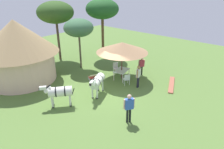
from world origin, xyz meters
TOP-DOWN VIEW (x-y plane):
  - ground_plane at (0.00, 0.00)m, footprint 36.00×36.00m
  - thatched_hut at (-2.85, 6.37)m, footprint 6.03×6.03m
  - shade_umbrella at (2.47, 0.55)m, footprint 3.99×3.99m
  - patio_dining_table at (2.47, 0.55)m, footprint 1.53×1.18m
  - patio_chair_west_end at (3.04, 1.63)m, footprint 0.59×0.58m
  - patio_chair_east_end at (1.80, -0.47)m, footprint 0.60×0.59m
  - guest_beside_umbrella at (2.07, -1.31)m, footprint 0.60×0.33m
  - guest_behind_table at (4.04, -0.29)m, footprint 0.50×0.39m
  - standing_watcher at (-1.75, -3.27)m, footprint 0.53×0.45m
  - striped_lounge_chair at (0.71, 2.12)m, footprint 0.84×0.96m
  - zebra_nearest_camera at (-0.70, 0.17)m, footprint 2.02×1.16m
  - zebra_by_umbrella at (-3.21, 0.96)m, footprint 1.73×1.51m
  - acacia_tree_left_background at (1.88, 4.81)m, footprint 2.54×2.54m
  - acacia_tree_behind_hut at (1.99, 8.11)m, footprint 3.41×3.41m
  - acacia_tree_far_lawn at (5.52, 5.44)m, footprint 3.22×3.22m
  - brick_patio_kerb at (4.04, -3.07)m, footprint 2.72×1.42m

SIDE VIEW (x-z plane):
  - ground_plane at x=0.00m, z-range 0.00..0.00m
  - brick_patio_kerb at x=4.04m, z-range 0.00..0.08m
  - striped_lounge_chair at x=0.71m, z-range -0.06..0.57m
  - patio_chair_west_end at x=3.04m, z-range 0.07..0.97m
  - patio_chair_east_end at x=1.80m, z-range 0.07..0.97m
  - patio_dining_table at x=2.47m, z-range 0.29..1.03m
  - guest_behind_table at x=4.04m, z-range 0.16..1.75m
  - zebra_by_umbrella at x=-3.21m, z-range 0.22..1.75m
  - zebra_nearest_camera at x=-0.70m, z-range 0.24..1.80m
  - guest_beside_umbrella at x=2.07m, z-range 0.18..1.90m
  - standing_watcher at x=-1.75m, z-range 0.18..1.93m
  - thatched_hut at x=-2.85m, z-range 0.20..4.95m
  - shade_umbrella at x=2.47m, z-range 1.12..4.14m
  - acacia_tree_left_background at x=1.88m, z-range 1.43..5.84m
  - acacia_tree_behind_hut at x=1.99m, z-range 1.78..7.44m
  - acacia_tree_far_lawn at x=5.52m, z-range 1.89..7.69m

